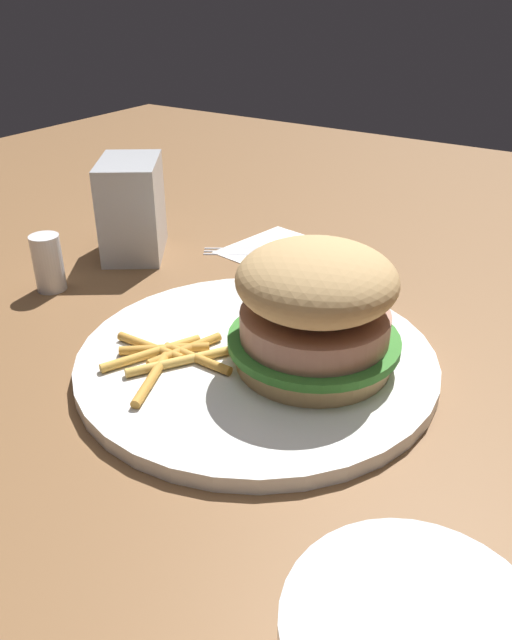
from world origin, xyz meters
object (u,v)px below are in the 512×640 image
at_px(plate, 256,361).
at_px(salt_shaker, 48,263).
at_px(sandwich, 315,307).
at_px(fries_pile, 168,356).
at_px(napkin_dispenser, 132,208).
at_px(napkin, 283,251).
at_px(fork, 281,249).

xyz_separation_m(plate, salt_shaker, (0.24, -0.01, 0.02)).
xyz_separation_m(sandwich, salt_shaker, (0.28, 0.01, -0.03)).
relative_size(sandwich, fries_pile, 1.19).
xyz_separation_m(fries_pile, salt_shaker, (0.19, -0.05, 0.01)).
xyz_separation_m(sandwich, fries_pile, (0.09, 0.06, -0.04)).
bearing_deg(plate, napkin_dispenser, -27.17).
height_order(fries_pile, napkin, fries_pile).
height_order(sandwich, fork, sandwich).
bearing_deg(salt_shaker, napkin, -124.72).
height_order(fries_pile, fork, fries_pile).
height_order(plate, napkin, plate).
relative_size(plate, fries_pile, 2.59).
xyz_separation_m(plate, fork, (0.10, -0.21, -0.00)).
relative_size(plate, sandwich, 2.17).
bearing_deg(plate, fries_pile, 40.85).
bearing_deg(salt_shaker, fork, -124.58).
bearing_deg(fork, napkin_dispenser, 33.52).
relative_size(plate, salt_shaker, 5.03).
bearing_deg(fork, salt_shaker, 55.42).
height_order(fries_pile, napkin_dispenser, napkin_dispenser).
distance_m(fries_pile, napkin_dispenser, 0.25).
height_order(plate, fries_pile, fries_pile).
distance_m(plate, sandwich, 0.07).
bearing_deg(fork, napkin, -147.56).
distance_m(sandwich, salt_shaker, 0.29).
distance_m(napkin, salt_shaker, 0.25).
relative_size(fries_pile, fork, 0.69).
distance_m(fries_pile, napkin, 0.26).
bearing_deg(plate, napkin, -64.10).
relative_size(fries_pile, napkin, 0.97).
height_order(sandwich, napkin, sandwich).
height_order(plate, fork, plate).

